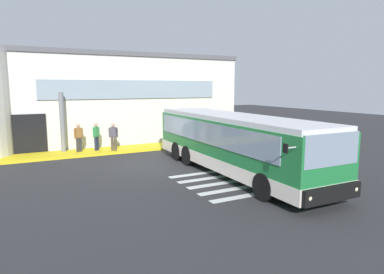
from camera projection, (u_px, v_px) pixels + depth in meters
The scene contains 9 objects.
ground_plane at pixel (154, 166), 17.08m from camera, with size 80.00×90.00×0.02m, color #2B2B2D.
bay_paint_stripes at pixel (234, 181), 14.29m from camera, with size 4.40×3.96×0.01m.
terminal_building at pixel (92, 98), 26.46m from camera, with size 19.65×13.80×6.24m.
boarding_curb at pixel (127, 149), 21.28m from camera, with size 21.85×2.00×0.15m, color yellow.
entry_support_column at pixel (62, 122), 19.87m from camera, with size 0.28×0.28×3.51m, color slate.
bus_main_foreground at pixel (234, 145), 15.49m from camera, with size 3.16×11.35×2.70m.
passenger_near_column at pixel (79, 136), 19.90m from camera, with size 0.56×0.34×1.68m.
passenger_by_doorway at pixel (96, 135), 20.32m from camera, with size 0.45×0.43×1.68m.
passenger_at_curb_edge at pixel (114, 135), 20.22m from camera, with size 0.52×0.50×1.68m.
Camera 1 is at (-5.95, -15.69, 3.98)m, focal length 31.55 mm.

